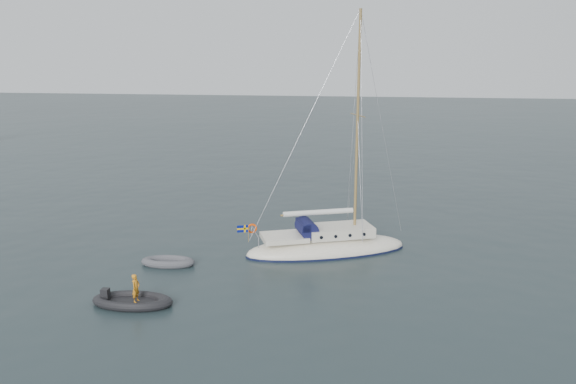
# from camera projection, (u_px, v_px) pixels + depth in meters

# --- Properties ---
(ground) EXTENTS (300.00, 300.00, 0.00)m
(ground) POSITION_uv_depth(u_px,v_px,m) (318.00, 267.00, 30.57)
(ground) COLOR black
(ground) RESTS_ON ground
(sailboat) EXTENTS (10.09, 3.02, 14.37)m
(sailboat) POSITION_uv_depth(u_px,v_px,m) (327.00, 234.00, 32.78)
(sailboat) COLOR white
(sailboat) RESTS_ON ground
(dinghy) EXTENTS (2.99, 1.35, 0.43)m
(dinghy) POSITION_uv_depth(u_px,v_px,m) (168.00, 262.00, 30.83)
(dinghy) COLOR #4E4E53
(dinghy) RESTS_ON ground
(rib) EXTENTS (3.81, 1.73, 1.53)m
(rib) POSITION_uv_depth(u_px,v_px,m) (132.00, 300.00, 25.79)
(rib) COLOR black
(rib) RESTS_ON ground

